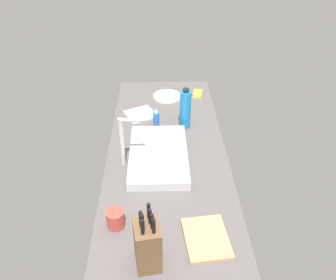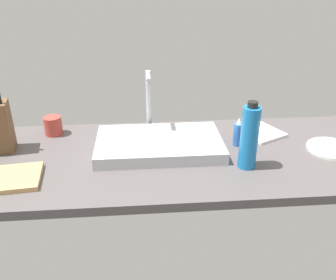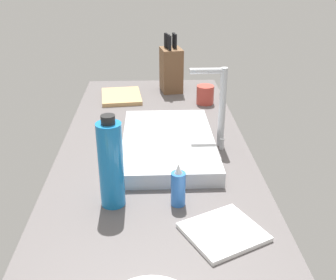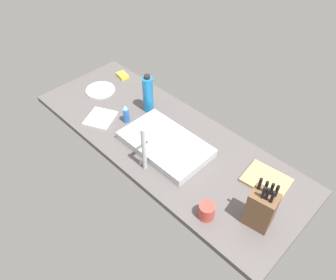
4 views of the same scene
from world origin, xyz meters
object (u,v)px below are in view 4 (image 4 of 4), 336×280
knife_block (261,209)px  water_bottle (148,94)px  cutting_board (266,180)px  dinner_plate (100,90)px  dish_sponge (123,75)px  soap_bottle (126,115)px  coffee_mug (207,211)px  faucet (145,145)px  sink_basin (165,144)px  dish_towel (100,118)px

knife_block → water_bottle: bearing=-21.3°
knife_block → cutting_board: size_ratio=1.21×
dinner_plate → dish_sponge: size_ratio=2.24×
cutting_board → dish_sponge: bearing=-4.0°
cutting_board → dish_sponge: 129.75cm
soap_bottle → coffee_mug: (-80.08, 17.54, -1.26)cm
coffee_mug → dish_sponge: coffee_mug is taller
soap_bottle → water_bottle: 19.19cm
faucet → dish_sponge: faucet is taller
cutting_board → dinner_plate: 127.60cm
sink_basin → knife_block: (-65.68, 4.32, 8.55)cm
knife_block → cutting_board: bearing=-76.2°
water_bottle → dinner_plate: 42.12cm
sink_basin → knife_block: size_ratio=1.86×
water_bottle → faucet: bearing=136.1°
dinner_plate → water_bottle: bearing=-165.6°
faucet → dish_sponge: 91.32cm
sink_basin → knife_block: bearing=176.2°
knife_block → soap_bottle: size_ratio=2.19×
sink_basin → soap_bottle: (33.45, 1.23, 2.97)cm
water_bottle → dish_sponge: water_bottle is taller
soap_bottle → dish_towel: (13.54, 10.34, -4.82)cm
cutting_board → coffee_mug: coffee_mug is taller
dinner_plate → dish_towel: 30.48cm
cutting_board → dinner_plate: bearing=5.9°
sink_basin → cutting_board: sink_basin is taller
dinner_plate → coffee_mug: bearing=167.9°
faucet → water_bottle: bearing=-43.9°
sink_basin → soap_bottle: bearing=2.1°
faucet → coffee_mug: size_ratio=3.41×
cutting_board → soap_bottle: soap_bottle is taller
cutting_board → dish_sponge: (129.43, -9.03, 0.30)cm
knife_block → dish_sponge: (139.68, -33.09, -9.80)cm
coffee_mug → sink_basin: bearing=-21.9°
water_bottle → dinner_plate: bearing=14.4°
knife_block → water_bottle: knife_block is taller
dinner_plate → dish_towel: bearing=143.5°
knife_block → coffee_mug: (19.04, 14.45, -6.84)cm
sink_basin → dish_towel: (46.99, 11.57, -1.85)cm
sink_basin → soap_bottle: size_ratio=4.08×
water_bottle → dish_towel: water_bottle is taller
knife_block → dish_sponge: size_ratio=3.08×
dish_towel → dish_sponge: bearing=-56.2°
coffee_mug → dish_sponge: (120.63, -47.54, -2.96)cm
coffee_mug → dinner_plate: bearing=-12.1°
knife_block → dinner_plate: (137.16, -10.88, -10.40)cm
faucet → soap_bottle: faucet is taller
water_bottle → dish_sponge: 44.84cm
faucet → water_bottle: size_ratio=1.08×
knife_block → dish_towel: knife_block is taller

